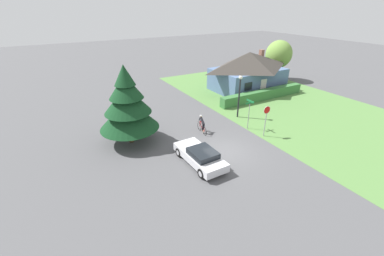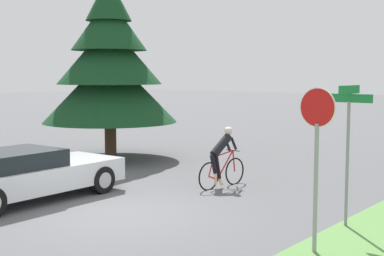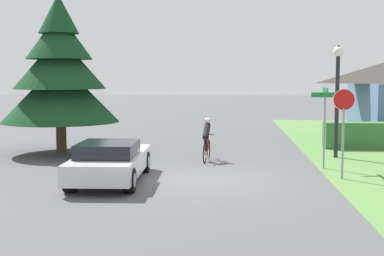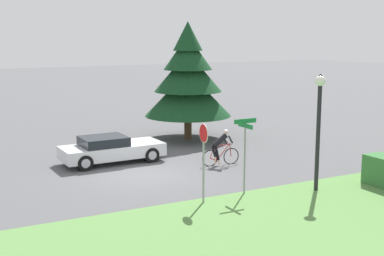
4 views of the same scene
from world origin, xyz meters
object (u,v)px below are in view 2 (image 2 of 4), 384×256
sedan_left_lane (26,175)px  stop_sign (317,139)px  street_name_sign (348,129)px  cyclist (222,159)px  conifer_tall_near (109,66)px

sedan_left_lane → stop_sign: bearing=-84.2°
sedan_left_lane → street_name_sign: bearing=-69.5°
cyclist → stop_sign: 5.35m
sedan_left_lane → stop_sign: (6.80, 0.89, 1.27)m
cyclist → conifer_tall_near: 6.47m
sedan_left_lane → cyclist: 4.81m
cyclist → sedan_left_lane: bearing=152.4°
street_name_sign → cyclist: bearing=161.0°
conifer_tall_near → stop_sign: bearing=-24.5°
stop_sign → conifer_tall_near: 11.08m
sedan_left_lane → street_name_sign: (6.56, 2.68, 1.27)m
cyclist → street_name_sign: bearing=-103.6°
stop_sign → cyclist: bearing=-33.3°
stop_sign → street_name_sign: (-0.24, 1.78, -0.00)m
stop_sign → sedan_left_lane: bearing=11.1°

